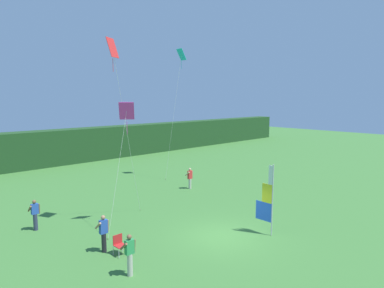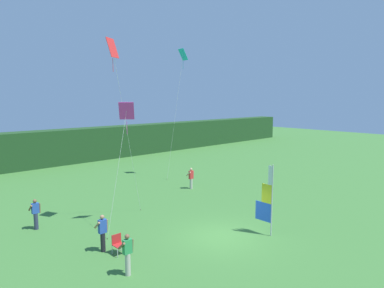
{
  "view_description": "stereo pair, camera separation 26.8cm",
  "coord_description": "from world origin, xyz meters",
  "px_view_note": "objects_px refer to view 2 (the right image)",
  "views": [
    {
      "loc": [
        -12.69,
        -10.96,
        7.07
      ],
      "look_at": [
        0.71,
        3.02,
        4.45
      ],
      "focal_mm": 31.88,
      "sensor_mm": 36.0,
      "label": 1
    },
    {
      "loc": [
        -12.5,
        -11.15,
        7.07
      ],
      "look_at": [
        0.71,
        3.02,
        4.45
      ],
      "focal_mm": 31.88,
      "sensor_mm": 36.0,
      "label": 2
    }
  ],
  "objects_px": {
    "folding_chair": "(118,243)",
    "person_far_right": "(35,213)",
    "banner_flag": "(267,201)",
    "kite_cyan_diamond_2": "(182,61)",
    "person_near_banner": "(103,232)",
    "kite_red_diamond_1": "(114,57)",
    "kite_magenta_diamond_0": "(126,115)",
    "person_mid_field": "(127,253)",
    "person_far_left": "(191,178)"
  },
  "relations": [
    {
      "from": "folding_chair",
      "to": "kite_magenta_diamond_0",
      "type": "height_order",
      "value": "kite_magenta_diamond_0"
    },
    {
      "from": "person_far_left",
      "to": "kite_red_diamond_1",
      "type": "height_order",
      "value": "kite_red_diamond_1"
    },
    {
      "from": "person_mid_field",
      "to": "kite_red_diamond_1",
      "type": "distance_m",
      "value": 10.09
    },
    {
      "from": "kite_red_diamond_1",
      "to": "person_far_left",
      "type": "bearing_deg",
      "value": 19.19
    },
    {
      "from": "person_far_right",
      "to": "person_near_banner",
      "type": "bearing_deg",
      "value": -74.85
    },
    {
      "from": "kite_magenta_diamond_0",
      "to": "kite_cyan_diamond_2",
      "type": "height_order",
      "value": "kite_cyan_diamond_2"
    },
    {
      "from": "person_far_right",
      "to": "kite_cyan_diamond_2",
      "type": "distance_m",
      "value": 17.09
    },
    {
      "from": "folding_chair",
      "to": "person_far_right",
      "type": "bearing_deg",
      "value": 107.13
    },
    {
      "from": "kite_magenta_diamond_0",
      "to": "person_mid_field",
      "type": "bearing_deg",
      "value": -122.88
    },
    {
      "from": "person_far_right",
      "to": "kite_magenta_diamond_0",
      "type": "relative_size",
      "value": 0.24
    },
    {
      "from": "person_near_banner",
      "to": "folding_chair",
      "type": "bearing_deg",
      "value": -59.99
    },
    {
      "from": "banner_flag",
      "to": "kite_magenta_diamond_0",
      "type": "height_order",
      "value": "kite_magenta_diamond_0"
    },
    {
      "from": "folding_chair",
      "to": "kite_magenta_diamond_0",
      "type": "distance_m",
      "value": 6.7
    },
    {
      "from": "person_far_right",
      "to": "kite_cyan_diamond_2",
      "type": "xyz_separation_m",
      "value": [
        13.83,
        3.66,
        9.34
      ]
    },
    {
      "from": "banner_flag",
      "to": "kite_magenta_diamond_0",
      "type": "bearing_deg",
      "value": 126.9
    },
    {
      "from": "kite_red_diamond_1",
      "to": "kite_cyan_diamond_2",
      "type": "height_order",
      "value": "kite_cyan_diamond_2"
    },
    {
      "from": "folding_chair",
      "to": "kite_cyan_diamond_2",
      "type": "bearing_deg",
      "value": 37.4
    },
    {
      "from": "person_mid_field",
      "to": "person_far_left",
      "type": "distance_m",
      "value": 13.42
    },
    {
      "from": "banner_flag",
      "to": "person_mid_field",
      "type": "distance_m",
      "value": 7.73
    },
    {
      "from": "person_mid_field",
      "to": "person_far_left",
      "type": "bearing_deg",
      "value": 36.27
    },
    {
      "from": "banner_flag",
      "to": "person_far_right",
      "type": "relative_size",
      "value": 2.23
    },
    {
      "from": "person_far_left",
      "to": "kite_red_diamond_1",
      "type": "relative_size",
      "value": 0.16
    },
    {
      "from": "person_mid_field",
      "to": "person_far_right",
      "type": "bearing_deg",
      "value": 97.56
    },
    {
      "from": "person_near_banner",
      "to": "kite_cyan_diamond_2",
      "type": "xyz_separation_m",
      "value": [
        12.5,
        8.58,
        9.29
      ]
    },
    {
      "from": "banner_flag",
      "to": "kite_cyan_diamond_2",
      "type": "distance_m",
      "value": 16.02
    },
    {
      "from": "banner_flag",
      "to": "person_far_left",
      "type": "height_order",
      "value": "banner_flag"
    },
    {
      "from": "kite_red_diamond_1",
      "to": "kite_cyan_diamond_2",
      "type": "xyz_separation_m",
      "value": [
        10.2,
        6.12,
        1.01
      ]
    },
    {
      "from": "person_near_banner",
      "to": "person_mid_field",
      "type": "relative_size",
      "value": 1.02
    },
    {
      "from": "folding_chair",
      "to": "kite_magenta_diamond_0",
      "type": "xyz_separation_m",
      "value": [
        2.31,
        2.73,
        5.66
      ]
    },
    {
      "from": "person_mid_field",
      "to": "kite_red_diamond_1",
      "type": "bearing_deg",
      "value": 62.63
    },
    {
      "from": "person_far_left",
      "to": "kite_red_diamond_1",
      "type": "bearing_deg",
      "value": -160.81
    },
    {
      "from": "person_mid_field",
      "to": "person_far_right",
      "type": "xyz_separation_m",
      "value": [
        -1.0,
        7.55,
        -0.03
      ]
    },
    {
      "from": "kite_magenta_diamond_0",
      "to": "kite_red_diamond_1",
      "type": "distance_m",
      "value": 3.1
    },
    {
      "from": "person_near_banner",
      "to": "kite_red_diamond_1",
      "type": "xyz_separation_m",
      "value": [
        2.31,
        2.46,
        8.29
      ]
    },
    {
      "from": "folding_chair",
      "to": "kite_red_diamond_1",
      "type": "relative_size",
      "value": 0.09
    },
    {
      "from": "person_far_right",
      "to": "banner_flag",
      "type": "bearing_deg",
      "value": -46.11
    },
    {
      "from": "person_near_banner",
      "to": "person_far_right",
      "type": "height_order",
      "value": "person_near_banner"
    },
    {
      "from": "kite_magenta_diamond_0",
      "to": "kite_cyan_diamond_2",
      "type": "relative_size",
      "value": 0.61
    },
    {
      "from": "person_mid_field",
      "to": "kite_cyan_diamond_2",
      "type": "xyz_separation_m",
      "value": [
        12.83,
        11.21,
        9.31
      ]
    },
    {
      "from": "kite_red_diamond_1",
      "to": "kite_magenta_diamond_0",
      "type": "bearing_deg",
      "value": -45.86
    },
    {
      "from": "banner_flag",
      "to": "folding_chair",
      "type": "distance_m",
      "value": 7.7
    },
    {
      "from": "person_near_banner",
      "to": "kite_cyan_diamond_2",
      "type": "relative_size",
      "value": 0.16
    },
    {
      "from": "person_far_right",
      "to": "kite_red_diamond_1",
      "type": "height_order",
      "value": "kite_red_diamond_1"
    },
    {
      "from": "person_far_left",
      "to": "kite_cyan_diamond_2",
      "type": "bearing_deg",
      "value": 58.39
    },
    {
      "from": "person_far_right",
      "to": "kite_magenta_diamond_0",
      "type": "height_order",
      "value": "kite_magenta_diamond_0"
    },
    {
      "from": "person_mid_field",
      "to": "kite_cyan_diamond_2",
      "type": "relative_size",
      "value": 0.15
    },
    {
      "from": "banner_flag",
      "to": "kite_cyan_diamond_2",
      "type": "relative_size",
      "value": 0.33
    },
    {
      "from": "kite_magenta_diamond_0",
      "to": "kite_red_diamond_1",
      "type": "height_order",
      "value": "kite_red_diamond_1"
    },
    {
      "from": "person_far_right",
      "to": "folding_chair",
      "type": "height_order",
      "value": "person_far_right"
    },
    {
      "from": "banner_flag",
      "to": "person_mid_field",
      "type": "relative_size",
      "value": 2.17
    }
  ]
}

